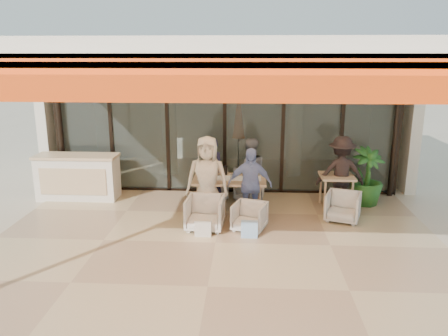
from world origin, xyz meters
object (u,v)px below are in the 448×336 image
object	(u,v)px
host_counter	(78,177)
diner_grey	(250,172)
diner_navy	(211,172)
potted_palm	(366,177)
diner_cream	(207,179)
diner_periwinkle	(250,185)
chair_near_left	(205,212)
side_table	(337,180)
side_chair	(343,205)
dining_table	(229,181)
chair_far_right	(249,184)
chair_far_left	(213,183)
chair_near_right	(249,215)
standing_woman	(341,173)

from	to	relation	value
host_counter	diner_grey	size ratio (longest dim) A/B	1.23
diner_navy	potted_palm	world-z (taller)	diner_navy
diner_cream	diner_periwinkle	bearing A→B (deg)	3.51
chair_near_left	side_table	distance (m)	3.02
side_table	side_chair	xyz separation A→B (m)	(0.00, -0.75, -0.31)
host_counter	dining_table	world-z (taller)	host_counter
diner_periwinkle	host_counter	bearing A→B (deg)	162.37
chair_far_right	side_chair	size ratio (longest dim) A/B	1.04
host_counter	chair_far_right	world-z (taller)	host_counter
diner_cream	chair_far_left	bearing A→B (deg)	93.51
chair_far_right	diner_navy	world-z (taller)	diner_navy
dining_table	chair_near_left	size ratio (longest dim) A/B	2.11
chair_near_right	diner_navy	bearing A→B (deg)	138.44
diner_periwinkle	chair_near_right	bearing A→B (deg)	-91.50
diner_periwinkle	side_table	xyz separation A→B (m)	(1.86, 0.82, -0.11)
side_table	dining_table	bearing A→B (deg)	-170.87
dining_table	chair_far_right	size ratio (longest dim) A/B	2.21
diner_periwinkle	standing_woman	world-z (taller)	standing_woman
diner_cream	diner_periwinkle	distance (m)	0.85
chair_far_left	dining_table	bearing A→B (deg)	108.44
diner_navy	standing_woman	size ratio (longest dim) A/B	0.95
host_counter	side_chair	distance (m)	5.87
standing_woman	potted_palm	world-z (taller)	standing_woman
chair_near_left	diner_periwinkle	distance (m)	1.05
chair_far_right	chair_near_right	distance (m)	1.90
diner_grey	side_chair	bearing A→B (deg)	146.71
chair_far_left	standing_woman	world-z (taller)	standing_woman
side_chair	standing_woman	xyz separation A→B (m)	(0.08, 0.79, 0.46)
diner_grey	dining_table	bearing A→B (deg)	36.95
chair_far_right	standing_woman	size ratio (longest dim) A/B	0.43
dining_table	potted_palm	distance (m)	3.04
diner_grey	diner_cream	xyz separation A→B (m)	(-0.84, -0.90, 0.10)
chair_near_right	dining_table	bearing A→B (deg)	131.48
side_chair	host_counter	bearing A→B (deg)	-171.10
dining_table	side_table	bearing A→B (deg)	9.13
diner_periwinkle	side_table	size ratio (longest dim) A/B	2.00
chair_near_left	side_table	world-z (taller)	side_table
chair_far_right	diner_navy	bearing A→B (deg)	35.80
side_table	chair_far_right	bearing A→B (deg)	162.71
dining_table	diner_periwinkle	size ratio (longest dim) A/B	1.01
dining_table	standing_woman	distance (m)	2.40
side_table	side_chair	distance (m)	0.81
chair_far_left	host_counter	bearing A→B (deg)	-0.27
chair_near_left	diner_cream	world-z (taller)	diner_cream
host_counter	diner_cream	xyz separation A→B (m)	(3.07, -1.13, 0.32)
standing_woman	chair_far_right	bearing A→B (deg)	-19.00
diner_grey	diner_periwinkle	distance (m)	0.90
dining_table	standing_woman	bearing A→B (deg)	9.84
dining_table	side_chair	size ratio (longest dim) A/B	2.29
dining_table	diner_navy	xyz separation A→B (m)	(-0.41, 0.44, 0.07)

